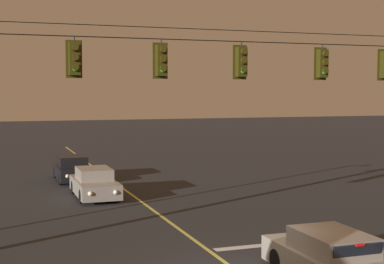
{
  "coord_description": "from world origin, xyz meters",
  "views": [
    {
      "loc": [
        -6.36,
        -13.74,
        4.96
      ],
      "look_at": [
        0.0,
        4.46,
        3.64
      ],
      "focal_mm": 53.82,
      "sensor_mm": 36.0,
      "label": 1
    }
  ],
  "objects": [
    {
      "name": "car_oncoming_trailing",
      "position": [
        -2.1,
        18.96,
        0.65
      ],
      "size": [
        1.8,
        4.42,
        1.39
      ],
      "color": "black",
      "rests_on": "ground"
    },
    {
      "name": "traffic_light_rightmost",
      "position": [
        4.38,
        3.45,
        5.96
      ],
      "size": [
        0.48,
        0.41,
        1.22
      ],
      "color": "black"
    },
    {
      "name": "traffic_light_left_inner",
      "position": [
        -4.01,
        3.45,
        5.96
      ],
      "size": [
        0.48,
        0.41,
        1.22
      ],
      "color": "black"
    },
    {
      "name": "signal_span_assembly",
      "position": [
        -0.0,
        3.46,
        4.17
      ],
      "size": [
        21.57,
        0.32,
        8.01
      ],
      "color": "#2D2116",
      "rests_on": "ground"
    },
    {
      "name": "lane_centre_stripe",
      "position": [
        0.0,
        9.46,
        0.0
      ],
      "size": [
        0.14,
        60.0,
        0.01
      ],
      "primitive_type": "cube",
      "color": "#D1C64C",
      "rests_on": "ground"
    },
    {
      "name": "car_waiting_near_lane",
      "position": [
        1.85,
        -1.11,
        0.65
      ],
      "size": [
        1.8,
        4.33,
        1.39
      ],
      "color": "gray",
      "rests_on": "ground"
    },
    {
      "name": "stop_bar_paint",
      "position": [
        1.9,
        2.86,
        0.0
      ],
      "size": [
        3.4,
        0.36,
        0.01
      ],
      "primitive_type": "cube",
      "color": "silver",
      "rests_on": "ground"
    },
    {
      "name": "traffic_light_right_inner",
      "position": [
        1.35,
        3.45,
        5.96
      ],
      "size": [
        0.48,
        0.41,
        1.22
      ],
      "color": "black"
    },
    {
      "name": "traffic_light_centre",
      "position": [
        -1.35,
        3.45,
        5.96
      ],
      "size": [
        0.48,
        0.41,
        1.22
      ],
      "color": "black"
    },
    {
      "name": "car_oncoming_lead",
      "position": [
        -1.82,
        13.28,
        0.65
      ],
      "size": [
        1.8,
        4.42,
        1.39
      ],
      "color": "gray",
      "rests_on": "ground"
    }
  ]
}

